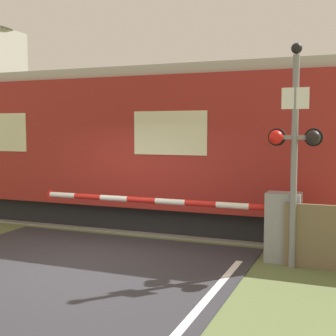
{
  "coord_description": "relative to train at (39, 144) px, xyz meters",
  "views": [
    {
      "loc": [
        4.4,
        -7.01,
        2.37
      ],
      "look_at": [
        0.85,
        1.94,
        1.55
      ],
      "focal_mm": 50.0,
      "sensor_mm": 36.0,
      "label": 1
    }
  ],
  "objects": [
    {
      "name": "ground_plane",
      "position": [
        3.77,
        -3.82,
        -1.92
      ],
      "size": [
        80.0,
        80.0,
        0.0
      ],
      "primitive_type": "plane",
      "color": "#5B6B3D"
    },
    {
      "name": "track_bed",
      "position": [
        3.77,
        0.0,
        -1.89
      ],
      "size": [
        36.0,
        3.2,
        0.13
      ],
      "color": "gray",
      "rests_on": "ground_plane"
    },
    {
      "name": "train",
      "position": [
        0.0,
        0.0,
        0.0
      ],
      "size": [
        16.56,
        3.18,
        3.74
      ],
      "color": "black",
      "rests_on": "ground_plane"
    },
    {
      "name": "crossing_barrier",
      "position": [
        6.68,
        -2.47,
        -1.24
      ],
      "size": [
        5.32,
        0.44,
        1.24
      ],
      "color": "gray",
      "rests_on": "ground_plane"
    },
    {
      "name": "signal_post",
      "position": [
        7.27,
        -2.8,
        0.22
      ],
      "size": [
        0.9,
        0.26,
        3.77
      ],
      "color": "gray",
      "rests_on": "ground_plane"
    }
  ]
}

